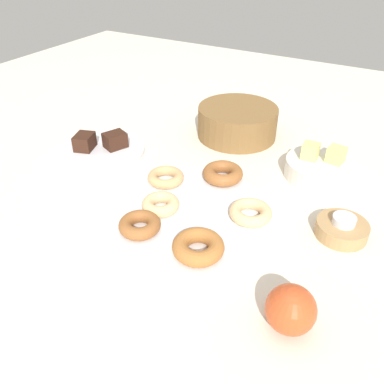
{
  "coord_description": "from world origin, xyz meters",
  "views": [
    {
      "loc": [
        0.33,
        -0.55,
        0.5
      ],
      "look_at": [
        0.0,
        0.03,
        0.05
      ],
      "focal_mm": 37.38,
      "sensor_mm": 36.0,
      "label": 1
    }
  ],
  "objects_px": {
    "donut_plate": "(185,215)",
    "fruit_bowl": "(319,169)",
    "apple": "(291,309)",
    "brownie_near": "(85,142)",
    "brownie_far": "(115,140)",
    "donut_3": "(166,177)",
    "melon_chunk_right": "(336,155)",
    "melon_chunk_left": "(310,151)",
    "donut_0": "(140,225)",
    "donut_1": "(161,204)",
    "cake_plate": "(101,151)",
    "tealight": "(344,220)",
    "basket": "(237,122)",
    "donut_4": "(250,212)",
    "donut_2": "(198,247)",
    "candle_holder": "(342,229)",
    "donut_5": "(223,173)"
  },
  "relations": [
    {
      "from": "donut_plate",
      "to": "fruit_bowl",
      "type": "height_order",
      "value": "fruit_bowl"
    },
    {
      "from": "fruit_bowl",
      "to": "apple",
      "type": "relative_size",
      "value": 2.11
    },
    {
      "from": "brownie_near",
      "to": "brownie_far",
      "type": "xyz_separation_m",
      "value": [
        0.06,
        0.05,
        0.0
      ]
    },
    {
      "from": "donut_3",
      "to": "melon_chunk_right",
      "type": "height_order",
      "value": "melon_chunk_right"
    },
    {
      "from": "fruit_bowl",
      "to": "melon_chunk_left",
      "type": "relative_size",
      "value": 4.4
    },
    {
      "from": "donut_0",
      "to": "donut_1",
      "type": "bearing_deg",
      "value": 91.89
    },
    {
      "from": "donut_1",
      "to": "cake_plate",
      "type": "xyz_separation_m",
      "value": [
        -0.28,
        0.14,
        -0.02
      ]
    },
    {
      "from": "tealight",
      "to": "fruit_bowl",
      "type": "height_order",
      "value": "tealight"
    },
    {
      "from": "tealight",
      "to": "basket",
      "type": "xyz_separation_m",
      "value": [
        -0.35,
        0.29,
        0.01
      ]
    },
    {
      "from": "donut_4",
      "to": "melon_chunk_left",
      "type": "height_order",
      "value": "melon_chunk_left"
    },
    {
      "from": "donut_2",
      "to": "tealight",
      "type": "xyz_separation_m",
      "value": [
        0.21,
        0.19,
        0.01
      ]
    },
    {
      "from": "donut_plate",
      "to": "melon_chunk_right",
      "type": "xyz_separation_m",
      "value": [
        0.22,
        0.3,
        0.05
      ]
    },
    {
      "from": "donut_0",
      "to": "donut_2",
      "type": "xyz_separation_m",
      "value": [
        0.13,
        0.0,
        0.0
      ]
    },
    {
      "from": "cake_plate",
      "to": "donut_2",
      "type": "bearing_deg",
      "value": -27.71
    },
    {
      "from": "donut_2",
      "to": "tealight",
      "type": "height_order",
      "value": "same"
    },
    {
      "from": "brownie_near",
      "to": "brownie_far",
      "type": "bearing_deg",
      "value": 36.03
    },
    {
      "from": "brownie_far",
      "to": "basket",
      "type": "distance_m",
      "value": 0.33
    },
    {
      "from": "donut_1",
      "to": "candle_holder",
      "type": "distance_m",
      "value": 0.35
    },
    {
      "from": "donut_4",
      "to": "cake_plate",
      "type": "bearing_deg",
      "value": 170.72
    },
    {
      "from": "tealight",
      "to": "melon_chunk_left",
      "type": "height_order",
      "value": "melon_chunk_left"
    },
    {
      "from": "donut_0",
      "to": "donut_2",
      "type": "height_order",
      "value": "donut_2"
    },
    {
      "from": "brownie_far",
      "to": "tealight",
      "type": "relative_size",
      "value": 1.21
    },
    {
      "from": "basket",
      "to": "apple",
      "type": "xyz_separation_m",
      "value": [
        0.33,
        -0.54,
        -0.0
      ]
    },
    {
      "from": "basket",
      "to": "donut_0",
      "type": "bearing_deg",
      "value": -87.7
    },
    {
      "from": "fruit_bowl",
      "to": "apple",
      "type": "xyz_separation_m",
      "value": [
        0.07,
        -0.44,
        0.02
      ]
    },
    {
      "from": "fruit_bowl",
      "to": "donut_5",
      "type": "bearing_deg",
      "value": -141.7
    },
    {
      "from": "donut_2",
      "to": "donut_3",
      "type": "height_order",
      "value": "donut_2"
    },
    {
      "from": "donut_plate",
      "to": "donut_5",
      "type": "distance_m",
      "value": 0.15
    },
    {
      "from": "donut_2",
      "to": "melon_chunk_right",
      "type": "bearing_deg",
      "value": 70.65
    },
    {
      "from": "donut_4",
      "to": "candle_holder",
      "type": "bearing_deg",
      "value": 17.63
    },
    {
      "from": "apple",
      "to": "donut_0",
      "type": "bearing_deg",
      "value": 169.53
    },
    {
      "from": "basket",
      "to": "fruit_bowl",
      "type": "relative_size",
      "value": 1.36
    },
    {
      "from": "brownie_near",
      "to": "apple",
      "type": "height_order",
      "value": "apple"
    },
    {
      "from": "donut_4",
      "to": "melon_chunk_left",
      "type": "distance_m",
      "value": 0.25
    },
    {
      "from": "donut_5",
      "to": "tealight",
      "type": "distance_m",
      "value": 0.28
    },
    {
      "from": "brownie_far",
      "to": "donut_1",
      "type": "bearing_deg",
      "value": -33.76
    },
    {
      "from": "donut_plate",
      "to": "donut_2",
      "type": "relative_size",
      "value": 3.85
    },
    {
      "from": "donut_plate",
      "to": "tealight",
      "type": "bearing_deg",
      "value": 19.52
    },
    {
      "from": "brownie_near",
      "to": "donut_5",
      "type": "bearing_deg",
      "value": 6.73
    },
    {
      "from": "donut_2",
      "to": "cake_plate",
      "type": "relative_size",
      "value": 0.41
    },
    {
      "from": "donut_plate",
      "to": "donut_1",
      "type": "distance_m",
      "value": 0.05
    },
    {
      "from": "tealight",
      "to": "melon_chunk_right",
      "type": "xyz_separation_m",
      "value": [
        -0.07,
        0.2,
        0.02
      ]
    },
    {
      "from": "donut_0",
      "to": "donut_4",
      "type": "xyz_separation_m",
      "value": [
        0.16,
        0.14,
        -0.0
      ]
    },
    {
      "from": "donut_plate",
      "to": "tealight",
      "type": "distance_m",
      "value": 0.31
    },
    {
      "from": "donut_0",
      "to": "donut_1",
      "type": "distance_m",
      "value": 0.07
    },
    {
      "from": "donut_2",
      "to": "brownie_far",
      "type": "height_order",
      "value": "brownie_far"
    },
    {
      "from": "donut_plate",
      "to": "melon_chunk_left",
      "type": "xyz_separation_m",
      "value": [
        0.16,
        0.29,
        0.05
      ]
    },
    {
      "from": "candle_holder",
      "to": "apple",
      "type": "xyz_separation_m",
      "value": [
        -0.02,
        -0.25,
        0.02
      ]
    },
    {
      "from": "donut_2",
      "to": "melon_chunk_left",
      "type": "xyz_separation_m",
      "value": [
        0.08,
        0.38,
        0.03
      ]
    },
    {
      "from": "donut_1",
      "to": "donut_5",
      "type": "relative_size",
      "value": 0.84
    }
  ]
}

